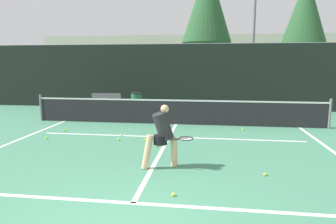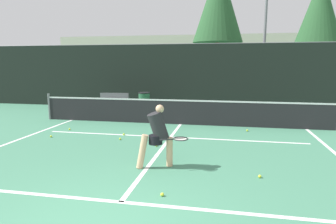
{
  "view_description": "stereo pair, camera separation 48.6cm",
  "coord_description": "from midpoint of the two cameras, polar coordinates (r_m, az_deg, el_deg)",
  "views": [
    {
      "loc": [
        1.21,
        -3.58,
        2.32
      ],
      "look_at": [
        0.09,
        4.65,
        0.95
      ],
      "focal_mm": 32.0,
      "sensor_mm": 36.0,
      "label": 1
    },
    {
      "loc": [
        1.69,
        -3.5,
        2.32
      ],
      "look_at": [
        0.09,
        4.65,
        0.95
      ],
      "focal_mm": 32.0,
      "sensor_mm": 36.0,
      "label": 2
    }
  ],
  "objects": [
    {
      "name": "tennis_ball_scattered_1",
      "position": [
        10.93,
        -20.31,
        -3.32
      ],
      "size": [
        0.07,
        0.07,
        0.07
      ],
      "primitive_type": "sphere",
      "color": "#D1E033",
      "rests_on": "ground"
    },
    {
      "name": "court_service_line",
      "position": [
        9.47,
        -1.28,
        -4.8
      ],
      "size": [
        8.25,
        0.1,
        0.01
      ],
      "primitive_type": "cube",
      "color": "white",
      "rests_on": "ground"
    },
    {
      "name": "tennis_ball_scattered_8",
      "position": [
        5.45,
        -1.62,
        -15.46
      ],
      "size": [
        0.07,
        0.07,
        0.07
      ],
      "primitive_type": "sphere",
      "color": "#D1E033",
      "rests_on": "ground"
    },
    {
      "name": "tennis_ball_scattered_5",
      "position": [
        9.79,
        -10.27,
        -4.32
      ],
      "size": [
        0.07,
        0.07,
        0.07
      ],
      "primitive_type": "sphere",
      "color": "#D1E033",
      "rests_on": "ground"
    },
    {
      "name": "tennis_ball_scattered_0",
      "position": [
        6.58,
        15.96,
        -11.36
      ],
      "size": [
        0.07,
        0.07,
        0.07
      ],
      "primitive_type": "sphere",
      "color": "#D1E033",
      "rests_on": "ground"
    },
    {
      "name": "court_sideline_left",
      "position": [
        10.1,
        -28.82,
        -5.09
      ],
      "size": [
        0.1,
        7.59,
        0.01
      ],
      "primitive_type": "cube",
      "color": "white",
      "rests_on": "ground"
    },
    {
      "name": "tennis_ball_scattered_3",
      "position": [
        9.22,
        -10.87,
        -5.18
      ],
      "size": [
        0.07,
        0.07,
        0.07
      ],
      "primitive_type": "sphere",
      "color": "#D1E033",
      "rests_on": "ground"
    },
    {
      "name": "tree_mid",
      "position": [
        20.98,
        6.79,
        19.92
      ],
      "size": [
        3.29,
        3.29,
        8.78
      ],
      "color": "brown",
      "rests_on": "ground"
    },
    {
      "name": "tennis_ball_scattered_4",
      "position": [
        10.67,
        12.84,
        -3.26
      ],
      "size": [
        0.07,
        0.07,
        0.07
      ],
      "primitive_type": "sphere",
      "color": "#D1E033",
      "rests_on": "ground"
    },
    {
      "name": "court_center_mark",
      "position": [
        8.28,
        -2.65,
        -6.9
      ],
      "size": [
        0.1,
        6.59,
        0.01
      ],
      "primitive_type": "cube",
      "color": "white",
      "rests_on": "ground"
    },
    {
      "name": "court_baseline_near",
      "position": [
        5.28,
        -9.41,
        -16.78
      ],
      "size": [
        11.0,
        0.1,
        0.01
      ],
      "primitive_type": "cube",
      "color": "white",
      "rests_on": "ground"
    },
    {
      "name": "tree_west",
      "position": [
        22.24,
        24.09,
        17.04
      ],
      "size": [
        2.98,
        2.98,
        7.94
      ],
      "color": "brown",
      "rests_on": "ground"
    },
    {
      "name": "floodlight_mast",
      "position": [
        18.88,
        15.48,
        18.95
      ],
      "size": [
        1.1,
        0.24,
        8.82
      ],
      "color": "slate",
      "rests_on": "ground"
    },
    {
      "name": "trash_bin",
      "position": [
        14.46,
        -6.92,
        1.89
      ],
      "size": [
        0.56,
        0.56,
        0.92
      ],
      "color": "#28603D",
      "rests_on": "ground"
    },
    {
      "name": "net",
      "position": [
        11.35,
        0.33,
        0.18
      ],
      "size": [
        11.09,
        0.09,
        1.07
      ],
      "color": "slate",
      "rests_on": "ground"
    },
    {
      "name": "parked_car",
      "position": [
        18.86,
        8.39,
        4.12
      ],
      "size": [
        1.69,
        4.03,
        1.51
      ],
      "color": "maroon",
      "rests_on": "ground"
    },
    {
      "name": "courtside_bench",
      "position": [
        14.84,
        -12.67,
        1.92
      ],
      "size": [
        1.45,
        0.51,
        0.86
      ],
      "rotation": [
        0.0,
        0.0,
        0.09
      ],
      "color": "slate",
      "rests_on": "ground"
    },
    {
      "name": "building_far",
      "position": [
        34.75,
        5.46,
        9.9
      ],
      "size": [
        36.0,
        2.4,
        5.37
      ],
      "primitive_type": "cube",
      "color": "beige",
      "rests_on": "ground"
    },
    {
      "name": "tennis_ball_scattered_6",
      "position": [
        10.05,
        -23.37,
        -4.58
      ],
      "size": [
        0.07,
        0.07,
        0.07
      ],
      "primitive_type": "sphere",
      "color": "#D1E033",
      "rests_on": "ground"
    },
    {
      "name": "tennis_ball_scattered_2",
      "position": [
        9.09,
        -5.89,
        -5.27
      ],
      "size": [
        0.07,
        0.07,
        0.07
      ],
      "primitive_type": "sphere",
      "color": "#D1E033",
      "rests_on": "ground"
    },
    {
      "name": "fence_back",
      "position": [
        15.17,
        2.29,
        6.73
      ],
      "size": [
        24.0,
        0.06,
        3.27
      ],
      "color": "black",
      "rests_on": "ground"
    },
    {
      "name": "tennis_ball_scattered_7",
      "position": [
        8.42,
        -3.8,
        -6.42
      ],
      "size": [
        0.07,
        0.07,
        0.07
      ],
      "primitive_type": "sphere",
      "color": "#D1E033",
      "rests_on": "ground"
    },
    {
      "name": "player_practicing",
      "position": [
        6.64,
        -3.15,
        -4.25
      ],
      "size": [
        1.22,
        0.47,
        1.42
      ],
      "rotation": [
        0.0,
        0.0,
        0.42
      ],
      "color": "#DBAD84",
      "rests_on": "ground"
    }
  ]
}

